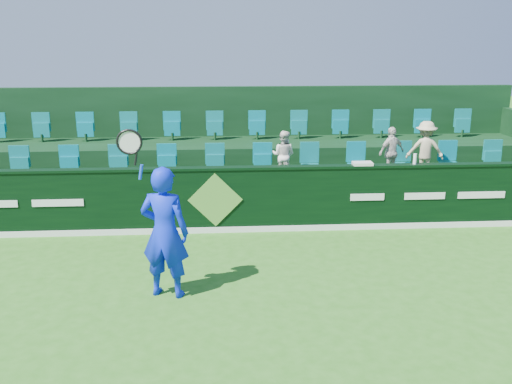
{
  "coord_description": "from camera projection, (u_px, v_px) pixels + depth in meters",
  "views": [
    {
      "loc": [
        0.07,
        -7.12,
        3.88
      ],
      "look_at": [
        0.74,
        2.8,
        1.15
      ],
      "focal_mm": 40.0,
      "sensor_mm": 36.0,
      "label": 1
    }
  ],
  "objects": [
    {
      "name": "spectator_right",
      "position": [
        425.0,
        149.0,
        12.73
      ],
      "size": [
        0.9,
        0.64,
        1.26
      ],
      "primitive_type": "imported",
      "rotation": [
        0.0,
        0.0,
        2.92
      ],
      "color": "#C6B68B",
      "rests_on": "stand_tier_front"
    },
    {
      "name": "spectator_left",
      "position": [
        283.0,
        155.0,
        12.54
      ],
      "size": [
        0.65,
        0.59,
        1.08
      ],
      "primitive_type": "imported",
      "rotation": [
        0.0,
        0.0,
        2.71
      ],
      "color": "white",
      "rests_on": "stand_tier_front"
    },
    {
      "name": "towel",
      "position": [
        363.0,
        164.0,
        11.55
      ],
      "size": [
        0.39,
        0.26,
        0.06
      ],
      "primitive_type": "cube",
      "color": "silver",
      "rests_on": "sponsor_hoarding"
    },
    {
      "name": "stand_tier_front",
      "position": [
        216.0,
        198.0,
        12.67
      ],
      "size": [
        16.0,
        2.0,
        0.8
      ],
      "primitive_type": "cube",
      "color": "black",
      "rests_on": "ground"
    },
    {
      "name": "drinks_bottle",
      "position": [
        415.0,
        159.0,
        11.6
      ],
      "size": [
        0.07,
        0.07,
        0.22
      ],
      "primitive_type": "cylinder",
      "color": "white",
      "rests_on": "sponsor_hoarding"
    },
    {
      "name": "seat_row_back",
      "position": [
        215.0,
        129.0,
        14.47
      ],
      "size": [
        13.5,
        0.5,
        0.6
      ],
      "primitive_type": "cube",
      "color": "#0D6F72",
      "rests_on": "stand_tier_back"
    },
    {
      "name": "sponsor_hoarding",
      "position": [
        215.0,
        200.0,
        11.54
      ],
      "size": [
        16.0,
        0.25,
        1.35
      ],
      "color": "black",
      "rests_on": "ground"
    },
    {
      "name": "stand_rear",
      "position": [
        215.0,
        143.0,
        14.71
      ],
      "size": [
        16.0,
        4.1,
        2.6
      ],
      "color": "black",
      "rests_on": "ground"
    },
    {
      "name": "ground",
      "position": [
        216.0,
        327.0,
        7.87
      ],
      "size": [
        60.0,
        60.0,
        0.0
      ],
      "primitive_type": "plane",
      "color": "#296B19",
      "rests_on": "ground"
    },
    {
      "name": "spectator_middle",
      "position": [
        391.0,
        152.0,
        12.69
      ],
      "size": [
        0.73,
        0.53,
        1.15
      ],
      "primitive_type": "imported",
      "rotation": [
        0.0,
        0.0,
        3.56
      ],
      "color": "beige",
      "rests_on": "stand_tier_front"
    },
    {
      "name": "tennis_player",
      "position": [
        164.0,
        232.0,
        8.57
      ],
      "size": [
        1.07,
        0.67,
        2.64
      ],
      "color": "#0D25EC",
      "rests_on": "ground"
    },
    {
      "name": "stand_tier_back",
      "position": [
        215.0,
        168.0,
        14.43
      ],
      "size": [
        16.0,
        1.8,
        1.3
      ],
      "primitive_type": "cube",
      "color": "black",
      "rests_on": "ground"
    },
    {
      "name": "seat_row_front",
      "position": [
        215.0,
        163.0,
        12.87
      ],
      "size": [
        13.5,
        0.5,
        0.6
      ],
      "primitive_type": "cube",
      "color": "#0D6F72",
      "rests_on": "stand_tier_front"
    }
  ]
}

